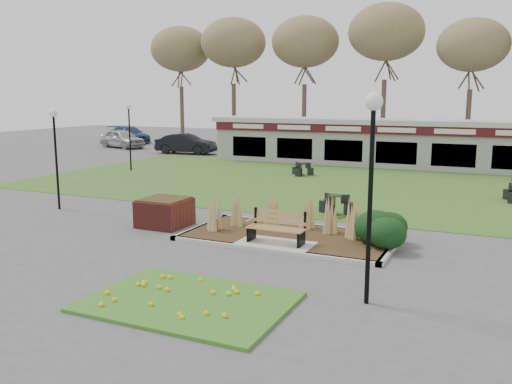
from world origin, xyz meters
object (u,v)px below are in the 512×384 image
at_px(lamp_post_mid_left, 55,136).
at_px(car_black, 186,144).
at_px(bistro_set_a, 335,208).
at_px(brick_planter, 165,212).
at_px(lamp_post_near_left, 372,152).
at_px(lamp_post_far_left, 129,122).
at_px(car_silver, 122,139).
at_px(park_bench, 277,227).
at_px(bistro_set_b, 302,171).
at_px(food_pavilion, 401,143).
at_px(car_blue, 129,135).

height_order(lamp_post_mid_left, car_black, lamp_post_mid_left).
height_order(bistro_set_a, car_black, car_black).
height_order(brick_planter, lamp_post_near_left, lamp_post_near_left).
distance_m(lamp_post_far_left, car_silver, 14.74).
bearing_deg(lamp_post_mid_left, park_bench, -7.92).
relative_size(park_bench, brick_planter, 1.13).
bearing_deg(park_bench, lamp_post_mid_left, 172.08).
bearing_deg(brick_planter, park_bench, -9.69).
xyz_separation_m(car_silver, car_black, (7.39, -1.76, -0.02)).
xyz_separation_m(bistro_set_b, car_silver, (-19.23, 8.82, 0.54)).
xyz_separation_m(food_pavilion, bistro_set_a, (0.31, -14.96, -1.21)).
height_order(brick_planter, food_pavilion, food_pavilion).
bearing_deg(food_pavilion, car_blue, 164.86).
xyz_separation_m(lamp_post_near_left, bistro_set_a, (-3.08, 8.01, -2.94)).
bearing_deg(car_blue, car_silver, -124.35).
relative_size(bistro_set_a, car_silver, 0.30).
xyz_separation_m(bistro_set_a, bistro_set_b, (-4.54, 8.94, -0.02)).
distance_m(brick_planter, car_black, 23.16).
relative_size(food_pavilion, car_black, 5.38).
height_order(lamp_post_near_left, lamp_post_far_left, lamp_post_near_left).
xyz_separation_m(food_pavilion, car_blue, (-26.00, 7.04, -0.72)).
height_order(bistro_set_b, car_blue, car_blue).
height_order(lamp_post_near_left, bistro_set_b, lamp_post_near_left).
xyz_separation_m(park_bench, food_pavilion, (0.00, 19.71, 0.89)).
distance_m(food_pavilion, lamp_post_mid_left, 20.81).
xyz_separation_m(bistro_set_b, car_blue, (-21.77, 13.06, 0.52)).
bearing_deg(car_silver, brick_planter, -122.29).
bearing_deg(lamp_post_mid_left, car_blue, 122.70).
relative_size(lamp_post_near_left, car_silver, 0.96).
bearing_deg(car_silver, lamp_post_near_left, -117.32).
height_order(park_bench, brick_planter, park_bench).
xyz_separation_m(brick_planter, car_black, (-11.67, 20.00, 0.28)).
bearing_deg(car_black, food_pavilion, -99.81).
xyz_separation_m(brick_planter, car_silver, (-19.05, 21.76, 0.30)).
relative_size(bistro_set_a, car_black, 0.30).
bearing_deg(lamp_post_far_left, bistro_set_a, -24.89).
xyz_separation_m(lamp_post_mid_left, car_black, (-6.38, 19.40, -2.06)).
distance_m(lamp_post_far_left, car_blue, 19.60).
relative_size(brick_planter, food_pavilion, 0.06).
bearing_deg(car_silver, car_black, -86.89).
relative_size(park_bench, bistro_set_a, 1.25).
relative_size(park_bench, car_blue, 0.32).
relative_size(food_pavilion, bistro_set_b, 19.55).
relative_size(bistro_set_b, car_silver, 0.28).
height_order(food_pavilion, lamp_post_near_left, lamp_post_near_left).
distance_m(lamp_post_near_left, lamp_post_far_left, 22.74).
distance_m(park_bench, food_pavilion, 19.73).
height_order(lamp_post_near_left, car_black, lamp_post_near_left).
relative_size(car_black, car_blue, 0.87).
bearing_deg(brick_planter, food_pavilion, 76.94).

